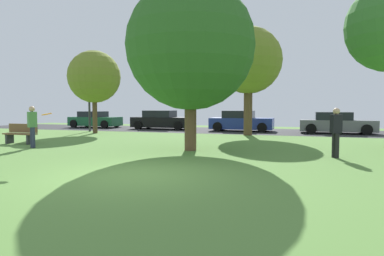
# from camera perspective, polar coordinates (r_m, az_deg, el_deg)

# --- Properties ---
(ground_plane) EXTENTS (44.00, 44.00, 0.00)m
(ground_plane) POSITION_cam_1_polar(r_m,az_deg,el_deg) (8.38, -9.47, -7.84)
(ground_plane) COLOR #547F38
(road_strip) EXTENTS (44.00, 6.40, 0.01)m
(road_strip) POSITION_cam_1_polar(r_m,az_deg,el_deg) (23.63, 8.97, -0.50)
(road_strip) COLOR #28282B
(road_strip) RESTS_ON ground_plane
(maple_tree_far) EXTENTS (4.86, 4.86, 6.39)m
(maple_tree_far) POSITION_cam_1_polar(r_m,az_deg,el_deg) (12.97, -0.27, 13.77)
(maple_tree_far) COLOR brown
(maple_tree_far) RESTS_ON ground_plane
(oak_tree_left) EXTENTS (3.29, 3.29, 5.22)m
(oak_tree_left) POSITION_cam_1_polar(r_m,az_deg,el_deg) (22.26, -16.30, 8.33)
(oak_tree_left) COLOR brown
(oak_tree_left) RESTS_ON ground_plane
(birch_tree_lone) EXTENTS (3.90, 3.90, 6.34)m
(birch_tree_lone) POSITION_cam_1_polar(r_m,az_deg,el_deg) (20.22, 9.58, 11.18)
(birch_tree_lone) COLOR brown
(birch_tree_lone) RESTS_ON ground_plane
(person_catcher) EXTENTS (0.39, 0.35, 1.63)m
(person_catcher) POSITION_cam_1_polar(r_m,az_deg,el_deg) (11.86, 23.27, -0.39)
(person_catcher) COLOR black
(person_catcher) RESTS_ON ground_plane
(person_bystander) EXTENTS (0.34, 0.39, 1.70)m
(person_bystander) POSITION_cam_1_polar(r_m,az_deg,el_deg) (15.07, -25.52, 0.50)
(person_bystander) COLOR #2D334C
(person_bystander) RESTS_ON ground_plane
(frisbee_disc) EXTENTS (0.38, 0.38, 0.07)m
(frisbee_disc) POSITION_cam_1_polar(r_m,az_deg,el_deg) (10.21, -23.48, 2.18)
(frisbee_disc) COLOR orange
(parked_car_green) EXTENTS (4.13, 1.98, 1.32)m
(parked_car_green) POSITION_cam_1_polar(r_m,az_deg,el_deg) (28.70, -16.19, 1.33)
(parked_car_green) COLOR #195633
(parked_car_green) RESTS_ON ground_plane
(parked_car_black) EXTENTS (4.58, 2.03, 1.41)m
(parked_car_black) POSITION_cam_1_polar(r_m,az_deg,el_deg) (25.57, -5.13, 1.29)
(parked_car_black) COLOR black
(parked_car_black) RESTS_ON ground_plane
(parked_car_blue) EXTENTS (4.29, 1.97, 1.42)m
(parked_car_blue) POSITION_cam_1_polar(r_m,az_deg,el_deg) (23.51, 8.33, 1.07)
(parked_car_blue) COLOR #233893
(parked_car_blue) RESTS_ON ground_plane
(parked_car_grey) EXTENTS (4.44, 2.08, 1.35)m
(parked_car_grey) POSITION_cam_1_polar(r_m,az_deg,el_deg) (23.05, 23.31, 0.70)
(parked_car_grey) COLOR slate
(parked_car_grey) RESTS_ON ground_plane
(park_bench) EXTENTS (1.60, 0.45, 0.90)m
(park_bench) POSITION_cam_1_polar(r_m,az_deg,el_deg) (17.05, -27.09, -0.84)
(park_bench) COLOR brown
(park_bench) RESTS_ON ground_plane
(street_lamp_post) EXTENTS (0.14, 0.14, 4.50)m
(street_lamp_post) POSITION_cam_1_polar(r_m,az_deg,el_deg) (23.88, -17.08, 4.82)
(street_lamp_post) COLOR #2D2D33
(street_lamp_post) RESTS_ON ground_plane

